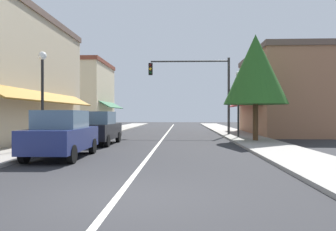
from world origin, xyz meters
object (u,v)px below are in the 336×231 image
object	(u,v)px
street_lamp_right_mid	(238,93)
tree_right_near	(256,70)
traffic_signal_mast_arm	(200,82)
parked_car_nearest_left	(62,134)
street_lamp_left_near	(42,83)
parked_car_second_left	(98,128)

from	to	relation	value
street_lamp_right_mid	tree_right_near	bearing A→B (deg)	-79.09
traffic_signal_mast_arm	parked_car_nearest_left	bearing A→B (deg)	-114.99
parked_car_nearest_left	street_lamp_left_near	bearing A→B (deg)	127.24
parked_car_second_left	street_lamp_right_mid	bearing A→B (deg)	27.90
street_lamp_left_near	tree_right_near	size ratio (longest dim) A/B	0.70
street_lamp_left_near	street_lamp_right_mid	size ratio (longest dim) A/B	0.98
street_lamp_left_near	street_lamp_right_mid	distance (m)	12.38
parked_car_nearest_left	tree_right_near	size ratio (longest dim) A/B	0.67
street_lamp_right_mid	parked_car_second_left	bearing A→B (deg)	-152.40
traffic_signal_mast_arm	street_lamp_left_near	distance (m)	12.96
street_lamp_right_mid	tree_right_near	size ratio (longest dim) A/B	0.72
tree_right_near	street_lamp_left_near	bearing A→B (deg)	-154.82
parked_car_second_left	street_lamp_right_mid	size ratio (longest dim) A/B	0.92
street_lamp_right_mid	tree_right_near	distance (m)	2.96
parked_car_second_left	traffic_signal_mast_arm	size ratio (longest dim) A/B	0.67
parked_car_nearest_left	street_lamp_right_mid	bearing A→B (deg)	48.19
parked_car_second_left	street_lamp_right_mid	xyz separation A→B (m)	(8.20, 4.29, 2.16)
parked_car_second_left	tree_right_near	distance (m)	9.47
parked_car_nearest_left	parked_car_second_left	distance (m)	5.31
parked_car_nearest_left	tree_right_near	xyz separation A→B (m)	(8.69, 6.93, 3.31)
parked_car_second_left	traffic_signal_mast_arm	bearing A→B (deg)	51.24
parked_car_nearest_left	street_lamp_left_near	world-z (taller)	street_lamp_left_near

